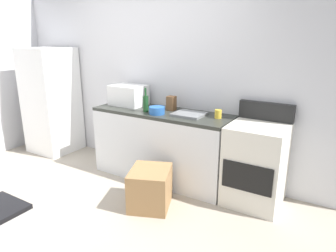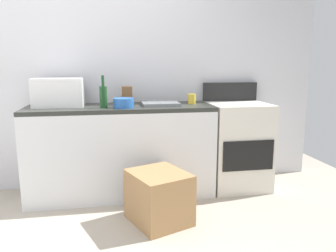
# 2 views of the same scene
# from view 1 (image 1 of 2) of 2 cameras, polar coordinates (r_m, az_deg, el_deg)

# --- Properties ---
(ground_plane) EXTENTS (6.00, 6.00, 0.00)m
(ground_plane) POSITION_cam_1_polar(r_m,az_deg,el_deg) (3.50, -16.54, -15.30)
(ground_plane) COLOR #9E9384
(wall_back) EXTENTS (5.00, 0.10, 2.60)m
(wall_back) POSITION_cam_1_polar(r_m,az_deg,el_deg) (4.19, -2.11, 9.61)
(wall_back) COLOR silver
(wall_back) RESTS_ON ground_plane
(kitchen_counter) EXTENTS (1.80, 0.60, 0.90)m
(kitchen_counter) POSITION_cam_1_polar(r_m,az_deg,el_deg) (3.95, -1.14, -3.55)
(kitchen_counter) COLOR silver
(kitchen_counter) RESTS_ON ground_plane
(refrigerator) EXTENTS (0.68, 0.66, 1.64)m
(refrigerator) POSITION_cam_1_polar(r_m,az_deg,el_deg) (5.18, -21.05, 4.46)
(refrigerator) COLOR white
(refrigerator) RESTS_ON ground_plane
(stove_oven) EXTENTS (0.60, 0.61, 1.10)m
(stove_oven) POSITION_cam_1_polar(r_m,az_deg,el_deg) (3.49, 16.17, -6.75)
(stove_oven) COLOR silver
(stove_oven) RESTS_ON ground_plane
(microwave) EXTENTS (0.46, 0.34, 0.27)m
(microwave) POSITION_cam_1_polar(r_m,az_deg,el_deg) (4.17, -7.43, 5.76)
(microwave) COLOR white
(microwave) RESTS_ON kitchen_counter
(sink_basin) EXTENTS (0.36, 0.32, 0.03)m
(sink_basin) POSITION_cam_1_polar(r_m,az_deg,el_deg) (3.61, 3.98, 2.22)
(sink_basin) COLOR slate
(sink_basin) RESTS_ON kitchen_counter
(wine_bottle) EXTENTS (0.07, 0.07, 0.30)m
(wine_bottle) POSITION_cam_1_polar(r_m,az_deg,el_deg) (3.77, -4.23, 4.32)
(wine_bottle) COLOR #193F1E
(wine_bottle) RESTS_ON kitchen_counter
(coffee_mug) EXTENTS (0.08, 0.08, 0.10)m
(coffee_mug) POSITION_cam_1_polar(r_m,az_deg,el_deg) (3.52, 9.41, 2.25)
(coffee_mug) COLOR gold
(coffee_mug) RESTS_ON kitchen_counter
(knife_block) EXTENTS (0.10, 0.10, 0.18)m
(knife_block) POSITION_cam_1_polar(r_m,az_deg,el_deg) (3.85, 0.64, 4.31)
(knife_block) COLOR brown
(knife_block) RESTS_ON kitchen_counter
(mixing_bowl) EXTENTS (0.19, 0.19, 0.09)m
(mixing_bowl) POSITION_cam_1_polar(r_m,az_deg,el_deg) (3.67, -2.10, 2.95)
(mixing_bowl) COLOR #2659A5
(mixing_bowl) RESTS_ON kitchen_counter
(cardboard_box_medium) EXTENTS (0.57, 0.60, 0.43)m
(cardboard_box_medium) POSITION_cam_1_polar(r_m,az_deg,el_deg) (3.39, -3.35, -11.53)
(cardboard_box_medium) COLOR olive
(cardboard_box_medium) RESTS_ON ground_plane
(storage_bin) EXTENTS (0.46, 0.36, 0.38)m
(storage_bin) POSITION_cam_1_polar(r_m,az_deg,el_deg) (3.21, -28.88, -15.96)
(storage_bin) COLOR silver
(storage_bin) RESTS_ON ground_plane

